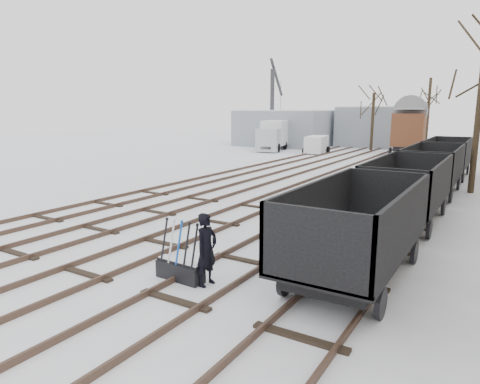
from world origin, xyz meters
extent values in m
plane|color=white|center=(0.00, 0.00, 0.00)|extent=(120.00, 120.00, 0.00)
cube|color=black|center=(-6.72, 14.00, 0.07)|extent=(0.07, 52.00, 0.15)
cube|color=black|center=(-5.28, 14.00, 0.07)|extent=(0.07, 52.00, 0.15)
cube|color=black|center=(-6.00, 2.00, 0.03)|extent=(1.90, 0.20, 0.08)
cube|color=black|center=(-3.72, 14.00, 0.07)|extent=(0.07, 52.00, 0.15)
cube|color=black|center=(-2.28, 14.00, 0.07)|extent=(0.07, 52.00, 0.15)
cube|color=black|center=(-3.00, 2.00, 0.03)|extent=(1.90, 0.20, 0.08)
cube|color=black|center=(-0.72, 14.00, 0.07)|extent=(0.07, 52.00, 0.15)
cube|color=black|center=(0.72, 14.00, 0.07)|extent=(0.07, 52.00, 0.15)
cube|color=black|center=(0.00, 2.00, 0.03)|extent=(1.90, 0.20, 0.08)
cube|color=black|center=(2.28, 14.00, 0.07)|extent=(0.07, 52.00, 0.15)
cube|color=black|center=(3.72, 14.00, 0.07)|extent=(0.07, 52.00, 0.15)
cube|color=black|center=(3.00, 2.00, 0.03)|extent=(1.90, 0.20, 0.08)
cube|color=black|center=(5.28, 14.00, 0.07)|extent=(0.07, 52.00, 0.15)
cube|color=black|center=(6.72, 14.00, 0.07)|extent=(0.07, 52.00, 0.15)
cube|color=black|center=(6.00, 2.00, 0.03)|extent=(1.90, 0.20, 0.08)
cube|color=gray|center=(-13.00, 36.00, 2.00)|extent=(10.00, 8.00, 4.00)
cube|color=white|center=(-13.00, 36.00, 4.05)|extent=(9.80, 7.84, 0.10)
cube|color=gray|center=(-4.00, 40.00, 2.20)|extent=(7.00, 6.00, 4.40)
cube|color=white|center=(-4.00, 40.00, 4.45)|extent=(6.86, 5.88, 0.10)
cube|color=black|center=(2.31, -1.96, 0.22)|extent=(1.32, 0.49, 0.44)
cube|color=black|center=(2.31, -1.96, 0.46)|extent=(1.31, 0.37, 0.06)
cube|color=white|center=(2.31, -1.96, 0.50)|extent=(1.26, 0.33, 0.03)
cylinder|color=black|center=(1.81, -1.93, 0.95)|extent=(0.07, 0.32, 1.08)
cylinder|color=silver|center=(2.06, -1.95, 0.95)|extent=(0.07, 0.32, 1.08)
cylinder|color=#0D4BB3|center=(2.31, -1.96, 0.95)|extent=(0.07, 0.32, 1.08)
cylinder|color=black|center=(2.56, -1.97, 0.95)|extent=(0.07, 0.32, 1.08)
cylinder|color=black|center=(2.81, -1.99, 0.95)|extent=(0.07, 0.32, 1.08)
imported|color=black|center=(3.06, -1.86, 0.89)|extent=(0.48, 0.68, 1.78)
cube|color=black|center=(6.00, 0.44, 0.63)|extent=(1.87, 5.14, 0.39)
cube|color=black|center=(6.00, 0.44, 0.83)|extent=(2.34, 5.84, 0.12)
cube|color=black|center=(4.88, 0.44, 1.61)|extent=(0.10, 5.84, 1.56)
cube|color=black|center=(7.12, 0.44, 1.61)|extent=(0.10, 5.84, 1.56)
cube|color=white|center=(6.00, 0.44, 0.92)|extent=(2.10, 5.61, 0.06)
cylinder|color=black|center=(4.93, -1.43, 0.34)|extent=(0.12, 0.68, 0.68)
cylinder|color=black|center=(7.07, 2.31, 0.34)|extent=(0.12, 0.68, 0.68)
cube|color=black|center=(6.00, 6.84, 0.63)|extent=(1.87, 5.14, 0.39)
cube|color=black|center=(6.00, 6.84, 0.83)|extent=(2.34, 5.84, 0.12)
cube|color=black|center=(4.88, 6.84, 1.61)|extent=(0.10, 5.84, 1.56)
cube|color=black|center=(7.12, 6.84, 1.61)|extent=(0.10, 5.84, 1.56)
cube|color=white|center=(6.00, 6.84, 0.92)|extent=(2.10, 5.61, 0.06)
cylinder|color=black|center=(4.93, 4.97, 0.34)|extent=(0.12, 0.68, 0.68)
cylinder|color=black|center=(7.07, 8.71, 0.34)|extent=(0.12, 0.68, 0.68)
cube|color=black|center=(6.00, 13.24, 0.63)|extent=(1.87, 5.14, 0.39)
cube|color=black|center=(6.00, 13.24, 0.83)|extent=(2.34, 5.84, 0.12)
cube|color=black|center=(4.88, 13.24, 1.61)|extent=(0.10, 5.84, 1.56)
cube|color=black|center=(7.12, 13.24, 1.61)|extent=(0.10, 5.84, 1.56)
cube|color=white|center=(6.00, 13.24, 0.92)|extent=(2.10, 5.61, 0.06)
cylinder|color=black|center=(4.93, 11.37, 0.34)|extent=(0.12, 0.68, 0.68)
cylinder|color=black|center=(7.07, 15.11, 0.34)|extent=(0.12, 0.68, 0.68)
cube|color=black|center=(6.00, 19.64, 0.63)|extent=(1.87, 5.14, 0.39)
cube|color=black|center=(6.00, 19.64, 0.83)|extent=(2.34, 5.84, 0.12)
cube|color=black|center=(4.88, 19.64, 1.61)|extent=(0.10, 5.84, 1.56)
cube|color=black|center=(7.12, 19.64, 1.61)|extent=(0.10, 5.84, 1.56)
cube|color=white|center=(6.00, 19.64, 0.92)|extent=(2.10, 5.61, 0.06)
cylinder|color=black|center=(4.93, 17.77, 0.34)|extent=(0.12, 0.68, 0.68)
cylinder|color=black|center=(7.07, 21.51, 0.34)|extent=(0.12, 0.68, 0.68)
cube|color=black|center=(1.34, 32.40, 0.72)|extent=(2.62, 5.06, 0.44)
cube|color=#532F18|center=(1.34, 32.40, 2.38)|extent=(3.22, 5.78, 2.88)
cube|color=white|center=(1.34, 32.40, 4.20)|extent=(2.92, 5.48, 0.04)
cylinder|color=black|center=(0.13, 30.63, 0.39)|extent=(0.13, 0.77, 0.77)
cylinder|color=black|center=(2.56, 34.17, 0.39)|extent=(0.13, 0.77, 0.77)
cube|color=black|center=(-11.43, 30.06, 0.48)|extent=(2.52, 6.76, 0.26)
cube|color=#A3A8AD|center=(-11.43, 27.60, 1.19)|extent=(2.45, 2.19, 2.20)
cube|color=silver|center=(-11.43, 30.77, 1.76)|extent=(3.16, 4.95, 2.47)
cube|color=white|center=(-11.43, 30.77, 3.01)|extent=(3.10, 4.86, 0.04)
cylinder|color=black|center=(-12.40, 27.77, 0.44)|extent=(0.26, 0.88, 0.88)
cylinder|color=black|center=(-10.46, 32.53, 0.44)|extent=(0.26, 0.88, 0.88)
cube|color=silver|center=(-6.49, 29.37, 0.85)|extent=(2.20, 3.96, 1.53)
cube|color=white|center=(-6.49, 29.37, 1.63)|extent=(2.14, 3.87, 0.03)
cylinder|color=black|center=(-7.26, 28.17, 0.30)|extent=(0.19, 0.60, 0.60)
cylinder|color=black|center=(-5.72, 30.56, 0.30)|extent=(0.19, 0.60, 0.60)
cube|color=#2E2F34|center=(-14.18, 34.81, 0.43)|extent=(2.34, 2.34, 0.87)
cylinder|color=#2E2F34|center=(-14.18, 34.81, 4.33)|extent=(0.48, 0.48, 8.67)
cylinder|color=#2E2F34|center=(-14.18, 36.76, 7.80)|extent=(1.55, 5.45, 4.00)
cylinder|color=black|center=(-14.18, 39.03, 5.20)|extent=(0.04, 0.04, 4.88)
cylinder|color=black|center=(7.69, 14.62, 3.59)|extent=(0.30, 0.30, 7.18)
cylinder|color=black|center=(-2.79, 35.22, 2.91)|extent=(0.30, 0.30, 5.83)
cylinder|color=black|center=(1.62, 40.96, 3.75)|extent=(0.30, 0.30, 7.50)
camera|label=1|loc=(8.85, -9.77, 4.19)|focal=32.00mm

